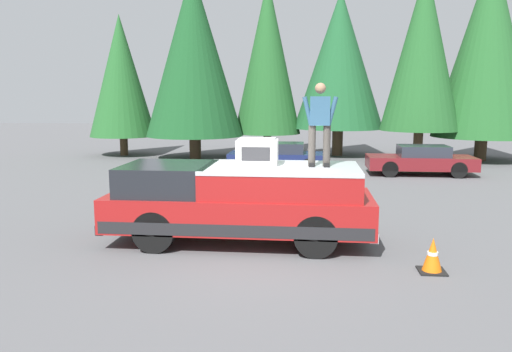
# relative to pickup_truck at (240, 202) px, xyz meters

# --- Properties ---
(ground_plane) EXTENTS (90.00, 90.00, 0.00)m
(ground_plane) POSITION_rel_pickup_truck_xyz_m (-0.45, -0.41, -0.87)
(ground_plane) COLOR #565659
(pickup_truck) EXTENTS (2.01, 5.54, 1.65)m
(pickup_truck) POSITION_rel_pickup_truck_xyz_m (0.00, 0.00, 0.00)
(pickup_truck) COLOR maroon
(pickup_truck) RESTS_ON ground
(compressor_unit) EXTENTS (0.65, 0.84, 0.56)m
(compressor_unit) POSITION_rel_pickup_truck_xyz_m (0.16, -0.36, 1.05)
(compressor_unit) COLOR white
(compressor_unit) RESTS_ON pickup_truck
(person_on_truck_bed) EXTENTS (0.29, 0.72, 1.69)m
(person_on_truck_bed) POSITION_rel_pickup_truck_xyz_m (0.03, -1.64, 1.68)
(person_on_truck_bed) COLOR #423D38
(person_on_truck_bed) RESTS_ON pickup_truck
(parked_car_maroon) EXTENTS (1.64, 4.10, 1.16)m
(parked_car_maroon) POSITION_rel_pickup_truck_xyz_m (9.88, -5.85, -0.29)
(parked_car_maroon) COLOR maroon
(parked_car_maroon) RESTS_ON ground
(parked_car_navy) EXTENTS (1.64, 4.10, 1.16)m
(parked_car_navy) POSITION_rel_pickup_truck_xyz_m (10.48, -0.21, -0.29)
(parked_car_navy) COLOR navy
(parked_car_navy) RESTS_ON ground
(traffic_cone) EXTENTS (0.47, 0.47, 0.62)m
(traffic_cone) POSITION_rel_pickup_truck_xyz_m (-1.48, -3.63, -0.58)
(traffic_cone) COLOR black
(traffic_cone) RESTS_ON ground
(conifer_far_left) EXTENTS (4.69, 4.69, 9.75)m
(conifer_far_left) POSITION_rel_pickup_truck_xyz_m (14.71, -9.67, 4.57)
(conifer_far_left) COLOR #4C3826
(conifer_far_left) RESTS_ON ground
(conifer_left) EXTENTS (3.64, 3.64, 8.96)m
(conifer_left) POSITION_rel_pickup_truck_xyz_m (14.13, -6.61, 4.33)
(conifer_left) COLOR #4C3826
(conifer_left) RESTS_ON ground
(conifer_center_left) EXTENTS (4.59, 4.59, 8.36)m
(conifer_center_left) POSITION_rel_pickup_truck_xyz_m (16.17, -2.94, 4.00)
(conifer_center_left) COLOR #4C3826
(conifer_center_left) RESTS_ON ground
(conifer_center_right) EXTENTS (3.45, 3.45, 9.03)m
(conifer_center_right) POSITION_rel_pickup_truck_xyz_m (16.03, 0.73, 4.20)
(conifer_center_right) COLOR #4C3826
(conifer_center_right) RESTS_ON ground
(conifer_right) EXTENTS (4.73, 4.73, 9.05)m
(conifer_right) POSITION_rel_pickup_truck_xyz_m (14.00, 4.14, 4.21)
(conifer_right) COLOR #4C3826
(conifer_right) RESTS_ON ground
(conifer_far_right) EXTENTS (3.38, 3.38, 7.18)m
(conifer_far_right) POSITION_rel_pickup_truck_xyz_m (15.09, 8.20, 3.21)
(conifer_far_right) COLOR #4C3826
(conifer_far_right) RESTS_ON ground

